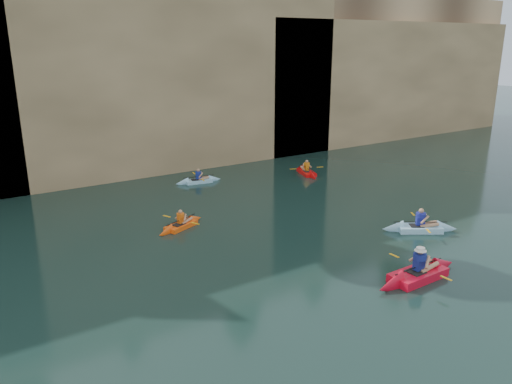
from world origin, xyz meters
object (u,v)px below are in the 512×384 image
kayaker_orange (181,225)px  kayaker_red_far (307,172)px  kayaker_ltblue_near (420,228)px  main_kayaker (418,274)px

kayaker_orange → kayaker_red_far: size_ratio=0.89×
kayaker_orange → kayaker_ltblue_near: kayaker_ltblue_near is taller
kayaker_red_far → kayaker_ltblue_near: bearing=-173.5°
kayaker_ltblue_near → kayaker_red_far: bearing=111.9°
main_kayaker → kayaker_red_far: 14.55m
kayaker_orange → main_kayaker: bearing=-85.6°
kayaker_ltblue_near → kayaker_orange: bearing=177.4°
kayaker_orange → kayaker_red_far: bearing=-1.2°
kayaker_orange → kayaker_ltblue_near: 10.47m
kayaker_ltblue_near → main_kayaker: bearing=-108.4°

